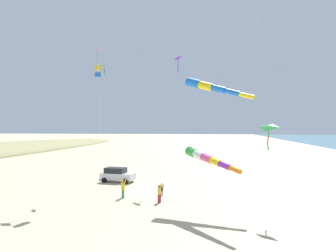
{
  "coord_description": "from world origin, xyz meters",
  "views": [
    {
      "loc": [
        -7.76,
        31.38,
        6.94
      ],
      "look_at": [
        -2.67,
        3.43,
        7.17
      ],
      "focal_mm": 30.41,
      "sensor_mm": 36.0,
      "label": 1
    }
  ],
  "objects_px": {
    "kite_delta_purple_drifting": "(104,66)",
    "kite_box_yellow_midlevel": "(98,72)",
    "kite_delta_orange_high_right": "(97,52)",
    "parked_car": "(117,175)",
    "kite_delta_striped_overhead": "(178,58)",
    "person_child_grey_jacket": "(162,190)",
    "person_adult_flyer": "(123,187)",
    "kite_delta_teal_far_right": "(268,128)",
    "kite_windsock_magenta_far_left": "(209,87)",
    "kite_windsock_green_low_center": "(205,157)",
    "person_child_green_jacket": "(159,192)",
    "cooler_box": "(102,179)"
  },
  "relations": [
    {
      "from": "cooler_box",
      "to": "kite_windsock_green_low_center",
      "type": "distance_m",
      "value": 19.91
    },
    {
      "from": "parked_car",
      "to": "kite_delta_striped_overhead",
      "type": "xyz_separation_m",
      "value": [
        -7.67,
        -1.35,
        15.03
      ]
    },
    {
      "from": "parked_car",
      "to": "kite_windsock_magenta_far_left",
      "type": "height_order",
      "value": "kite_windsock_magenta_far_left"
    },
    {
      "from": "kite_delta_purple_drifting",
      "to": "kite_windsock_magenta_far_left",
      "type": "height_order",
      "value": "kite_delta_purple_drifting"
    },
    {
      "from": "kite_box_yellow_midlevel",
      "to": "kite_delta_striped_overhead",
      "type": "xyz_separation_m",
      "value": [
        -6.93,
        -9.04,
        3.25
      ]
    },
    {
      "from": "kite_box_yellow_midlevel",
      "to": "kite_delta_teal_far_right",
      "type": "xyz_separation_m",
      "value": [
        -16.11,
        3.45,
        -5.77
      ]
    },
    {
      "from": "person_adult_flyer",
      "to": "kite_box_yellow_midlevel",
      "type": "xyz_separation_m",
      "value": [
        2.8,
        -0.19,
        11.7
      ]
    },
    {
      "from": "parked_car",
      "to": "person_child_grey_jacket",
      "type": "xyz_separation_m",
      "value": [
        -7.2,
        6.33,
        -0.31
      ]
    },
    {
      "from": "person_adult_flyer",
      "to": "kite_windsock_green_low_center",
      "type": "distance_m",
      "value": 10.1
    },
    {
      "from": "person_adult_flyer",
      "to": "kite_delta_teal_far_right",
      "type": "bearing_deg",
      "value": 166.25
    },
    {
      "from": "kite_delta_orange_high_right",
      "to": "person_adult_flyer",
      "type": "bearing_deg",
      "value": 152.25
    },
    {
      "from": "parked_car",
      "to": "kite_delta_striped_overhead",
      "type": "relative_size",
      "value": 0.27
    },
    {
      "from": "cooler_box",
      "to": "kite_windsock_magenta_far_left",
      "type": "relative_size",
      "value": 0.05
    },
    {
      "from": "person_adult_flyer",
      "to": "kite_delta_teal_far_right",
      "type": "height_order",
      "value": "kite_delta_teal_far_right"
    },
    {
      "from": "kite_delta_orange_high_right",
      "to": "kite_windsock_green_low_center",
      "type": "height_order",
      "value": "kite_delta_orange_high_right"
    },
    {
      "from": "cooler_box",
      "to": "person_child_green_jacket",
      "type": "distance_m",
      "value": 13.94
    },
    {
      "from": "parked_car",
      "to": "cooler_box",
      "type": "xyz_separation_m",
      "value": [
        2.46,
        -0.79,
        -0.74
      ]
    },
    {
      "from": "kite_box_yellow_midlevel",
      "to": "kite_windsock_magenta_far_left",
      "type": "xyz_separation_m",
      "value": [
        -11.3,
        -1.09,
        -1.7
      ]
    },
    {
      "from": "person_adult_flyer",
      "to": "kite_box_yellow_midlevel",
      "type": "height_order",
      "value": "kite_box_yellow_midlevel"
    },
    {
      "from": "kite_box_yellow_midlevel",
      "to": "kite_delta_orange_high_right",
      "type": "bearing_deg",
      "value": -64.79
    },
    {
      "from": "person_child_grey_jacket",
      "to": "kite_windsock_magenta_far_left",
      "type": "distance_m",
      "value": 11.47
    },
    {
      "from": "kite_windsock_green_low_center",
      "to": "kite_windsock_magenta_far_left",
      "type": "bearing_deg",
      "value": -91.86
    },
    {
      "from": "person_adult_flyer",
      "to": "person_child_grey_jacket",
      "type": "bearing_deg",
      "value": -157.1
    },
    {
      "from": "person_child_green_jacket",
      "to": "kite_windsock_green_low_center",
      "type": "bearing_deg",
      "value": 142.24
    },
    {
      "from": "person_child_grey_jacket",
      "to": "kite_delta_orange_high_right",
      "type": "bearing_deg",
      "value": -2.73
    },
    {
      "from": "kite_delta_purple_drifting",
      "to": "kite_box_yellow_midlevel",
      "type": "bearing_deg",
      "value": 105.12
    },
    {
      "from": "kite_delta_purple_drifting",
      "to": "kite_windsock_green_low_center",
      "type": "distance_m",
      "value": 18.07
    },
    {
      "from": "kite_delta_striped_overhead",
      "to": "kite_windsock_green_low_center",
      "type": "height_order",
      "value": "kite_delta_striped_overhead"
    },
    {
      "from": "person_child_green_jacket",
      "to": "person_child_grey_jacket",
      "type": "relative_size",
      "value": 1.53
    },
    {
      "from": "cooler_box",
      "to": "kite_box_yellow_midlevel",
      "type": "distance_m",
      "value": 15.45
    },
    {
      "from": "parked_car",
      "to": "person_adult_flyer",
      "type": "distance_m",
      "value": 8.64
    },
    {
      "from": "person_adult_flyer",
      "to": "kite_delta_purple_drifting",
      "type": "bearing_deg",
      "value": -48.96
    },
    {
      "from": "kite_box_yellow_midlevel",
      "to": "kite_delta_orange_high_right",
      "type": "relative_size",
      "value": 0.85
    },
    {
      "from": "person_adult_flyer",
      "to": "kite_delta_teal_far_right",
      "type": "relative_size",
      "value": 0.22
    },
    {
      "from": "kite_delta_orange_high_right",
      "to": "kite_windsock_magenta_far_left",
      "type": "height_order",
      "value": "kite_delta_orange_high_right"
    },
    {
      "from": "parked_car",
      "to": "kite_box_yellow_midlevel",
      "type": "relative_size",
      "value": 0.33
    },
    {
      "from": "person_adult_flyer",
      "to": "kite_delta_orange_high_right",
      "type": "xyz_separation_m",
      "value": [
        3.6,
        -1.89,
        14.26
      ]
    },
    {
      "from": "person_adult_flyer",
      "to": "person_child_green_jacket",
      "type": "distance_m",
      "value": 4.09
    },
    {
      "from": "kite_delta_teal_far_right",
      "to": "kite_windsock_green_low_center",
      "type": "bearing_deg",
      "value": 13.58
    },
    {
      "from": "parked_car",
      "to": "kite_delta_striped_overhead",
      "type": "bearing_deg",
      "value": -170.0
    },
    {
      "from": "person_child_grey_jacket",
      "to": "kite_box_yellow_midlevel",
      "type": "distance_m",
      "value": 13.78
    },
    {
      "from": "kite_delta_purple_drifting",
      "to": "kite_windsock_magenta_far_left",
      "type": "xyz_separation_m",
      "value": [
        -12.48,
        3.29,
        -3.29
      ]
    },
    {
      "from": "kite_box_yellow_midlevel",
      "to": "kite_windsock_magenta_far_left",
      "type": "distance_m",
      "value": 11.47
    },
    {
      "from": "parked_car",
      "to": "kite_windsock_magenta_far_left",
      "type": "bearing_deg",
      "value": 151.26
    },
    {
      "from": "parked_car",
      "to": "person_child_green_jacket",
      "type": "bearing_deg",
      "value": 129.84
    },
    {
      "from": "person_child_green_jacket",
      "to": "kite_windsock_green_low_center",
      "type": "xyz_separation_m",
      "value": [
        -4.37,
        3.38,
        3.66
      ]
    },
    {
      "from": "kite_delta_teal_far_right",
      "to": "kite_box_yellow_midlevel",
      "type": "bearing_deg",
      "value": -12.09
    },
    {
      "from": "cooler_box",
      "to": "kite_windsock_green_low_center",
      "type": "height_order",
      "value": "kite_windsock_green_low_center"
    },
    {
      "from": "kite_windsock_green_low_center",
      "to": "parked_car",
      "type": "bearing_deg",
      "value": -46.18
    },
    {
      "from": "kite_box_yellow_midlevel",
      "to": "kite_windsock_green_low_center",
      "type": "relative_size",
      "value": 1.54
    }
  ]
}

